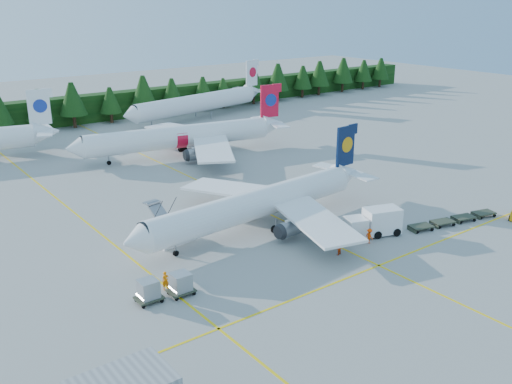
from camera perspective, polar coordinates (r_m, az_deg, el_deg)
ground at (r=61.27m, az=4.19°, el=-6.85°), size 320.00×320.00×0.00m
taxi_stripe_a at (r=70.58m, az=-15.44°, el=-3.92°), size 0.25×120.00×0.01m
taxi_stripe_b at (r=79.26m, az=-1.98°, el=-0.67°), size 0.25×120.00×0.01m
taxi_stripe_cross at (r=57.39m, az=8.16°, el=-8.88°), size 80.00×0.25×0.01m
treeline_hedge at (r=130.80m, az=-20.16°, el=7.41°), size 220.00×4.00×6.00m
airliner_navy at (r=67.55m, az=-0.51°, el=-1.41°), size 35.47×29.09×10.31m
airliner_red at (r=100.54m, az=-8.04°, el=5.42°), size 38.60×31.50×11.30m
airliner_far_right at (r=130.90m, az=-6.34°, el=8.77°), size 40.20×11.26×11.81m
airstairs at (r=65.90m, az=-8.35°, el=-4.26°), size 4.64×6.30×3.95m
service_truck at (r=68.13m, az=11.59°, el=-3.01°), size 7.04×4.42×3.20m
dolly_train at (r=74.72m, az=19.13°, el=-2.59°), size 13.23×4.27×0.16m
uld_pair at (r=54.05m, az=-9.10°, el=-9.30°), size 5.49×2.47×1.85m
crew_a at (r=55.67m, az=-9.03°, el=-8.77°), size 0.77×0.60×1.88m
crew_b at (r=62.74m, az=8.22°, el=-5.58°), size 0.84×0.71×1.55m
crew_c at (r=66.17m, az=11.27°, el=-4.33°), size 0.59×0.79×1.74m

